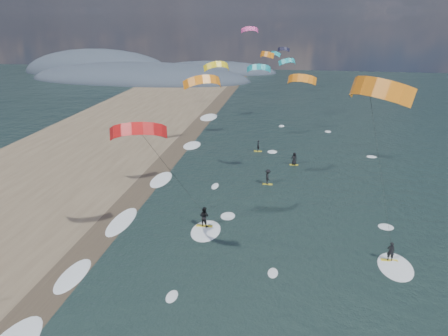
# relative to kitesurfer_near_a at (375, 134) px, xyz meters

# --- Properties ---
(wet_sand_strip) EXTENTS (3.00, 240.00, 0.00)m
(wet_sand_strip) POSITION_rel_kitesurfer_near_a_xyz_m (-21.11, 2.90, -11.55)
(wet_sand_strip) COLOR #382D23
(wet_sand_strip) RESTS_ON ground
(coastal_hills) EXTENTS (80.00, 41.00, 15.00)m
(coastal_hills) POSITION_rel_kitesurfer_near_a_xyz_m (-53.96, 100.77, -11.56)
(coastal_hills) COLOR #3D4756
(coastal_hills) RESTS_ON ground
(kitesurfer_near_a) EXTENTS (7.62, 9.30, 15.56)m
(kitesurfer_near_a) POSITION_rel_kitesurfer_near_a_xyz_m (0.00, 0.00, 0.00)
(kitesurfer_near_a) COLOR yellow
(kitesurfer_near_a) RESTS_ON ground
(kitesurfer_near_b) EXTENTS (7.33, 8.80, 11.84)m
(kitesurfer_near_b) POSITION_rel_kitesurfer_near_a_xyz_m (-14.90, 3.87, -3.94)
(kitesurfer_near_b) COLOR yellow
(kitesurfer_near_b) RESTS_ON ground
(far_kitesurfers) EXTENTS (6.15, 13.15, 1.79)m
(far_kitesurfers) POSITION_rel_kitesurfer_near_a_xyz_m (-6.95, 23.31, -10.69)
(far_kitesurfers) COLOR yellow
(far_kitesurfers) RESTS_ON ground
(bg_kite_field) EXTENTS (13.99, 68.36, 7.04)m
(bg_kite_field) POSITION_rel_kitesurfer_near_a_xyz_m (-10.55, 42.12, 0.33)
(bg_kite_field) COLOR #D83F8C
(bg_kite_field) RESTS_ON ground
(shoreline_surf) EXTENTS (2.40, 79.40, 0.11)m
(shoreline_surf) POSITION_rel_kitesurfer_near_a_xyz_m (-19.91, 7.65, -11.56)
(shoreline_surf) COLOR white
(shoreline_surf) RESTS_ON ground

